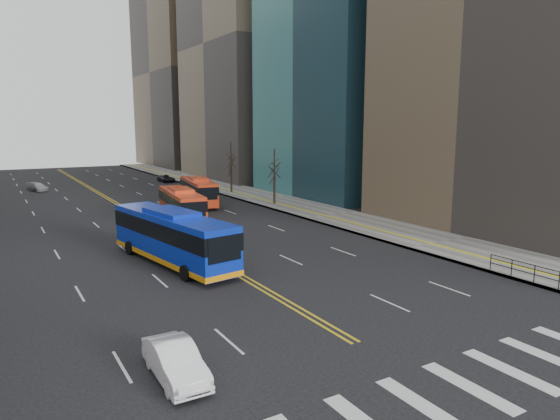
# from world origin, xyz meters

# --- Properties ---
(ground) EXTENTS (220.00, 220.00, 0.00)m
(ground) POSITION_xyz_m (0.00, 0.00, 0.00)
(ground) COLOR black
(sidewalk_right) EXTENTS (7.00, 130.00, 0.15)m
(sidewalk_right) POSITION_xyz_m (17.50, 45.00, 0.07)
(sidewalk_right) COLOR slate
(sidewalk_right) RESTS_ON ground
(crosswalk) EXTENTS (26.70, 4.00, 0.01)m
(crosswalk) POSITION_xyz_m (0.00, 0.00, 0.01)
(crosswalk) COLOR silver
(crosswalk) RESTS_ON ground
(centerline) EXTENTS (0.55, 100.00, 0.01)m
(centerline) POSITION_xyz_m (0.00, 55.00, 0.01)
(centerline) COLOR gold
(centerline) RESTS_ON ground
(office_towers) EXTENTS (83.00, 134.00, 58.00)m
(office_towers) POSITION_xyz_m (0.12, 68.51, 23.92)
(office_towers) COLOR gray
(office_towers) RESTS_ON ground
(pedestrian_railing) EXTENTS (0.06, 6.06, 1.02)m
(pedestrian_railing) POSITION_xyz_m (14.30, 6.00, 0.82)
(pedestrian_railing) COLOR black
(pedestrian_railing) RESTS_ON sidewalk_right
(street_trees) EXTENTS (35.20, 47.20, 7.60)m
(street_trees) POSITION_xyz_m (-7.18, 34.55, 4.87)
(street_trees) COLOR #31261E
(street_trees) RESTS_ON ground
(blue_bus) EXTENTS (4.79, 13.11, 3.72)m
(blue_bus) POSITION_xyz_m (-2.71, 21.39, 1.95)
(blue_bus) COLOR #0C2ABA
(blue_bus) RESTS_ON ground
(red_bus_near) EXTENTS (3.64, 10.65, 3.33)m
(red_bus_near) POSITION_xyz_m (2.84, 35.28, 1.86)
(red_bus_near) COLOR red
(red_bus_near) RESTS_ON ground
(red_bus_far) EXTENTS (3.97, 10.54, 3.29)m
(red_bus_far) POSITION_xyz_m (8.15, 44.40, 1.83)
(red_bus_far) COLOR red
(red_bus_far) RESTS_ON ground
(car_white) EXTENTS (1.49, 4.19, 1.38)m
(car_white) POSITION_xyz_m (-7.77, 6.00, 0.69)
(car_white) COLOR white
(car_white) RESTS_ON ground
(car_dark_mid) EXTENTS (2.43, 4.13, 1.32)m
(car_dark_mid) POSITION_xyz_m (7.64, 53.08, 0.66)
(car_dark_mid) COLOR black
(car_dark_mid) RESTS_ON ground
(car_silver) EXTENTS (2.87, 4.39, 1.18)m
(car_silver) POSITION_xyz_m (-7.10, 68.17, 0.59)
(car_silver) COLOR #9D9DA2
(car_silver) RESTS_ON ground
(car_dark_far) EXTENTS (2.14, 4.29, 1.17)m
(car_dark_far) POSITION_xyz_m (12.50, 70.12, 0.58)
(car_dark_far) COLOR black
(car_dark_far) RESTS_ON ground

